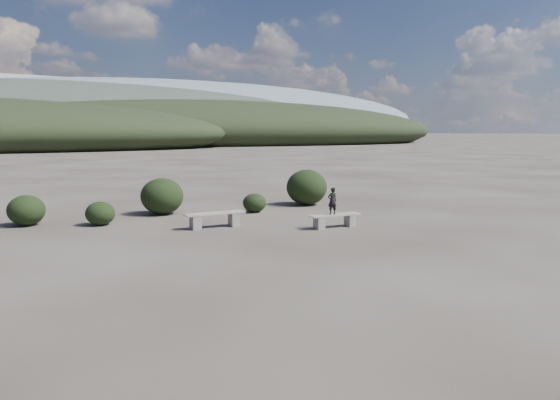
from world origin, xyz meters
TOP-DOWN VIEW (x-y plane):
  - ground at (0.00, 0.00)m, footprint 1200.00×1200.00m
  - bench_left at (-1.26, 5.80)m, footprint 2.02×0.51m
  - bench_right at (2.22, 4.11)m, footprint 1.79×0.42m
  - seated_person at (2.11, 4.10)m, footprint 0.32×0.22m
  - shrub_a at (-4.53, 7.92)m, footprint 0.97×0.97m
  - shrub_b at (-2.09, 9.42)m, footprint 1.59×1.59m
  - shrub_c at (1.23, 8.39)m, footprint 0.91×0.91m
  - shrub_d at (4.05, 9.37)m, footprint 1.72×1.72m
  - shrub_f at (-6.73, 8.90)m, footprint 1.20×1.20m
  - mountain_ridges at (-7.48, 339.06)m, footprint 500.00×400.00m

SIDE VIEW (x-z plane):
  - ground at x=0.00m, z-range 0.00..0.00m
  - bench_right at x=2.22m, z-range 0.05..0.49m
  - bench_left at x=-1.26m, z-range 0.05..0.55m
  - shrub_c at x=1.23m, z-range 0.00..0.73m
  - shrub_a at x=-4.53m, z-range 0.00..0.79m
  - shrub_f at x=-6.73m, z-range 0.00..1.02m
  - shrub_b at x=-2.09m, z-range 0.00..1.36m
  - shrub_d at x=4.05m, z-range 0.00..1.50m
  - seated_person at x=2.11m, z-range 0.45..1.32m
  - mountain_ridges at x=-7.48m, z-range -17.16..38.84m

